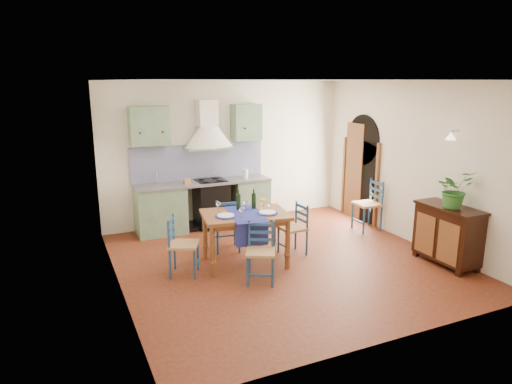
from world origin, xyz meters
TOP-DOWN VIEW (x-y plane):
  - floor at (0.00, 0.00)m, footprint 5.00×5.00m
  - back_wall at (-0.47, 2.29)m, footprint 5.00×0.96m
  - right_wall at (2.50, 0.28)m, footprint 0.26×5.00m
  - left_wall at (-2.50, 0.00)m, footprint 0.04×5.00m
  - ceiling at (0.00, 0.00)m, footprint 5.00×5.00m
  - dining_table at (-0.58, 0.17)m, footprint 1.41×1.10m
  - chair_near at (-0.64, -0.50)m, footprint 0.54×0.54m
  - chair_far at (-0.65, 0.83)m, footprint 0.50×0.50m
  - chair_left at (-1.59, 0.18)m, footprint 0.55×0.55m
  - chair_right at (0.32, 0.25)m, footprint 0.42×0.42m
  - chair_spare at (2.23, 0.78)m, footprint 0.47×0.47m
  - sideboard at (2.26, -1.11)m, footprint 0.50×1.05m
  - potted_plant at (2.22, -1.19)m, footprint 0.54×0.47m

SIDE VIEW (x-z plane):
  - floor at x=0.00m, z-range 0.00..0.00m
  - chair_right at x=0.32m, z-range 0.01..0.86m
  - chair_near at x=-0.64m, z-range 0.01..0.87m
  - chair_left at x=-1.59m, z-range 0.02..0.90m
  - chair_far at x=-0.65m, z-range 0.02..0.93m
  - chair_spare at x=2.23m, z-range 0.02..0.98m
  - sideboard at x=2.26m, z-range 0.04..0.98m
  - dining_table at x=-0.58m, z-range 0.16..1.30m
  - back_wall at x=-0.47m, z-range -0.35..2.45m
  - potted_plant at x=2.22m, z-range 0.94..1.51m
  - right_wall at x=2.50m, z-range -0.06..2.74m
  - left_wall at x=-2.50m, z-range 0.00..2.80m
  - ceiling at x=0.00m, z-range 2.80..2.81m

